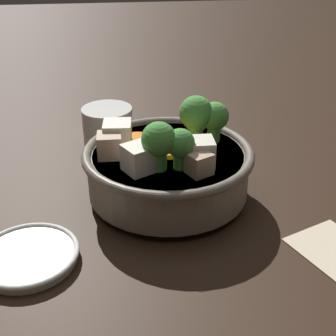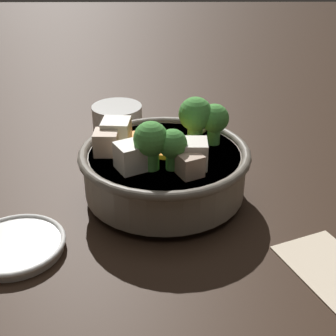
{
  "view_description": "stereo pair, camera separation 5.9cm",
  "coord_description": "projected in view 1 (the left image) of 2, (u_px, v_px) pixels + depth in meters",
  "views": [
    {
      "loc": [
        -0.52,
        0.06,
        0.33
      ],
      "look_at": [
        0.0,
        0.0,
        0.04
      ],
      "focal_mm": 50.0,
      "sensor_mm": 36.0,
      "label": 1
    },
    {
      "loc": [
        -0.52,
        0.0,
        0.33
      ],
      "look_at": [
        0.0,
        0.0,
        0.04
      ],
      "focal_mm": 50.0,
      "sensor_mm": 36.0,
      "label": 2
    }
  ],
  "objects": [
    {
      "name": "ground_plane",
      "position": [
        168.0,
        196.0,
        0.61
      ],
      "size": [
        3.0,
        3.0,
        0.0
      ],
      "primitive_type": "plane",
      "color": "black"
    },
    {
      "name": "stirfry_bowl",
      "position": [
        169.0,
        164.0,
        0.59
      ],
      "size": [
        0.22,
        0.22,
        0.13
      ],
      "color": "slate",
      "rests_on": "ground_plane"
    },
    {
      "name": "side_saucer",
      "position": [
        28.0,
        256.0,
        0.5
      ],
      "size": [
        0.11,
        0.11,
        0.01
      ],
      "color": "white",
      "rests_on": "ground_plane"
    },
    {
      "name": "tea_cup",
      "position": [
        108.0,
        125.0,
        0.74
      ],
      "size": [
        0.08,
        0.08,
        0.06
      ],
      "color": "white",
      "rests_on": "ground_plane"
    }
  ]
}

